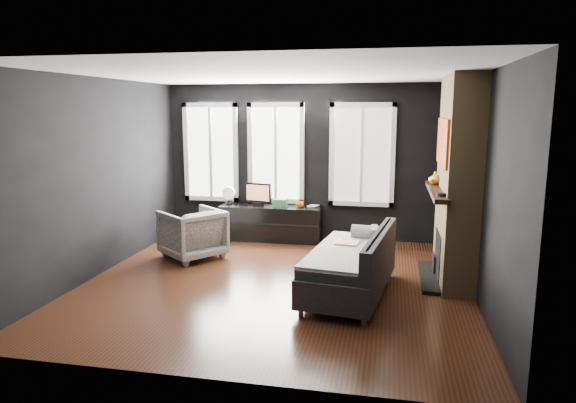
% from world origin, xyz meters
% --- Properties ---
extents(floor, '(5.00, 5.00, 0.00)m').
position_xyz_m(floor, '(0.00, 0.00, 0.00)').
color(floor, black).
rests_on(floor, ground).
extents(ceiling, '(5.00, 5.00, 0.00)m').
position_xyz_m(ceiling, '(0.00, 0.00, 2.70)').
color(ceiling, white).
rests_on(ceiling, ground).
extents(wall_back, '(5.00, 0.02, 2.70)m').
position_xyz_m(wall_back, '(0.00, 2.50, 1.35)').
color(wall_back, black).
rests_on(wall_back, ground).
extents(wall_left, '(0.02, 5.00, 2.70)m').
position_xyz_m(wall_left, '(-2.50, 0.00, 1.35)').
color(wall_left, black).
rests_on(wall_left, ground).
extents(wall_right, '(0.02, 5.00, 2.70)m').
position_xyz_m(wall_right, '(2.50, 0.00, 1.35)').
color(wall_right, black).
rests_on(wall_right, ground).
extents(windows, '(4.00, 0.16, 1.76)m').
position_xyz_m(windows, '(-0.45, 2.46, 2.38)').
color(windows, white).
rests_on(windows, wall_back).
extents(fireplace, '(0.70, 1.62, 2.70)m').
position_xyz_m(fireplace, '(2.30, 0.60, 1.35)').
color(fireplace, '#93724C').
rests_on(fireplace, floor).
extents(sofa, '(1.21, 2.03, 0.82)m').
position_xyz_m(sofa, '(0.98, -0.21, 0.41)').
color(sofa, '#242326').
rests_on(sofa, floor).
extents(stripe_pillow, '(0.09, 0.35, 0.35)m').
position_xyz_m(stripe_pillow, '(1.25, 0.23, 0.59)').
color(stripe_pillow, gray).
rests_on(stripe_pillow, sofa).
extents(armchair, '(1.11, 1.12, 0.84)m').
position_xyz_m(armchair, '(-1.52, 0.90, 0.42)').
color(armchair, silver).
rests_on(armchair, floor).
extents(media_console, '(1.77, 0.57, 0.61)m').
position_xyz_m(media_console, '(-0.59, 2.24, 0.30)').
color(media_console, black).
rests_on(media_console, floor).
extents(monitor, '(0.51, 0.22, 0.45)m').
position_xyz_m(monitor, '(-0.82, 2.23, 0.83)').
color(monitor, black).
rests_on(monitor, media_console).
extents(desk_fan, '(0.24, 0.24, 0.33)m').
position_xyz_m(desk_fan, '(-1.35, 2.21, 0.77)').
color(desk_fan, '#A8A8A8').
rests_on(desk_fan, media_console).
extents(mug, '(0.16, 0.14, 0.13)m').
position_xyz_m(mug, '(-0.07, 2.18, 0.67)').
color(mug, orange).
rests_on(mug, media_console).
extents(book, '(0.15, 0.06, 0.21)m').
position_xyz_m(book, '(0.07, 2.33, 0.71)').
color(book, '#AEA48A').
rests_on(book, media_console).
extents(storage_box, '(0.25, 0.17, 0.13)m').
position_xyz_m(storage_box, '(-0.41, 2.18, 0.67)').
color(storage_box, '#317847').
rests_on(storage_box, media_console).
extents(mantel_vase, '(0.21, 0.21, 0.18)m').
position_xyz_m(mantel_vase, '(2.05, 1.05, 1.32)').
color(mantel_vase, gold).
rests_on(mantel_vase, fireplace).
extents(mantel_clock, '(0.12, 0.12, 0.04)m').
position_xyz_m(mantel_clock, '(2.05, 0.05, 1.25)').
color(mantel_clock, black).
rests_on(mantel_clock, fireplace).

